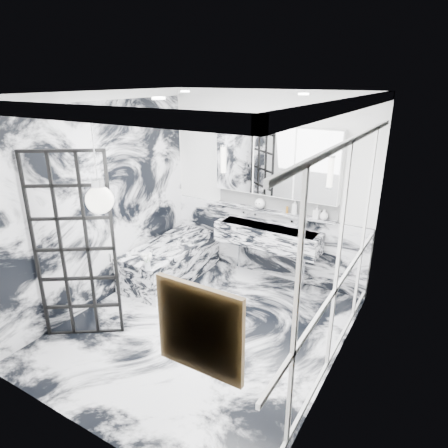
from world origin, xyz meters
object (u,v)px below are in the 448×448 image
Objects in this scene: bathtub at (171,261)px; mirror_cabinet at (276,162)px; trough_sink at (268,236)px; crittall_door at (75,249)px.

mirror_cabinet is at bearing 32.06° from bathtub.
trough_sink is 1.55m from bathtub.
bathtub is (-1.33, -0.66, -0.45)m from trough_sink.
crittall_door is 2.73m from trough_sink.
mirror_cabinet reaches higher than crittall_door.
trough_sink is (1.33, 2.35, -0.39)m from crittall_door.
mirror_cabinet is (-0.00, 0.17, 1.09)m from trough_sink.
crittall_door is 1.36× the size of bathtub.
bathtub is at bearing -153.52° from trough_sink.
trough_sink is 1.10m from mirror_cabinet.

